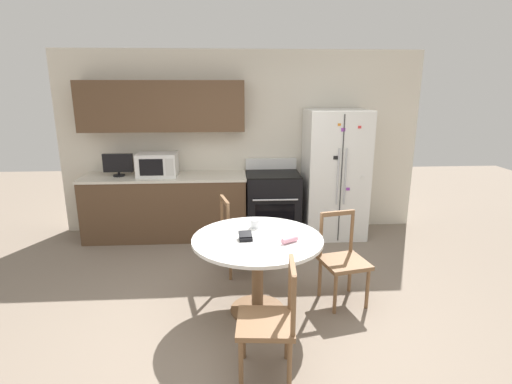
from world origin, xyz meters
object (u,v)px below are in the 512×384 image
object	(u,v)px
dining_chair_far	(239,237)
dining_chair_right	(343,261)
dining_chair_near	(269,323)
refrigerator	(335,174)
microwave	(157,165)
oven_range	(273,204)
wallet	(245,237)
countertop_tv	(118,164)
candle_glass	(255,224)

from	to	relation	value
dining_chair_far	dining_chair_right	xyz separation A→B (m)	(1.02, -0.71, 0.00)
dining_chair_far	dining_chair_near	size ratio (longest dim) A/B	1.00
refrigerator	microwave	distance (m)	2.48
dining_chair_right	microwave	bearing A→B (deg)	-54.29
microwave	dining_chair_near	distance (m)	3.23
oven_range	microwave	xyz separation A→B (m)	(-1.60, 0.01, 0.59)
refrigerator	dining_chair_near	xyz separation A→B (m)	(-1.19, -2.87, -0.46)
microwave	wallet	world-z (taller)	microwave
microwave	countertop_tv	xyz separation A→B (m)	(-0.54, 0.02, 0.01)
refrigerator	dining_chair_right	xyz separation A→B (m)	(-0.37, -1.85, -0.46)
oven_range	candle_glass	world-z (taller)	oven_range
candle_glass	wallet	world-z (taller)	candle_glass
dining_chair_right	candle_glass	xyz separation A→B (m)	(-0.87, 0.13, 0.36)
microwave	dining_chair_near	size ratio (longest dim) A/B	0.59
oven_range	refrigerator	bearing A→B (deg)	-1.56
microwave	candle_glass	size ratio (longest dim) A/B	5.75
dining_chair_near	wallet	distance (m)	0.92
countertop_tv	wallet	bearing A→B (deg)	-51.29
countertop_tv	oven_range	bearing A→B (deg)	-0.93
microwave	wallet	xyz separation A→B (m)	(1.14, -2.06, -0.28)
refrigerator	dining_chair_far	size ratio (longest dim) A/B	1.99
microwave	candle_glass	distance (m)	2.16
refrigerator	wallet	distance (m)	2.43
refrigerator	dining_chair_far	bearing A→B (deg)	-140.63
dining_chair_right	oven_range	bearing A→B (deg)	-87.26
wallet	microwave	bearing A→B (deg)	118.83
refrigerator	dining_chair_far	distance (m)	1.85
candle_glass	dining_chair_near	bearing A→B (deg)	-88.01
dining_chair_near	oven_range	bearing A→B (deg)	-1.40
refrigerator	oven_range	size ratio (longest dim) A/B	1.66
oven_range	countertop_tv	size ratio (longest dim) A/B	2.68
oven_range	microwave	distance (m)	1.70
refrigerator	oven_range	xyz separation A→B (m)	(-0.88, 0.02, -0.43)
oven_range	dining_chair_far	distance (m)	1.27
dining_chair_right	dining_chair_far	bearing A→B (deg)	-47.59
dining_chair_right	candle_glass	world-z (taller)	dining_chair_right
microwave	dining_chair_near	xyz separation A→B (m)	(1.28, -2.90, -0.62)
refrigerator	countertop_tv	world-z (taller)	refrigerator
oven_range	dining_chair_near	bearing A→B (deg)	-96.29
wallet	dining_chair_far	bearing A→B (deg)	92.93
refrigerator	dining_chair_near	distance (m)	3.14
oven_range	dining_chair_far	world-z (taller)	oven_range
countertop_tv	dining_chair_near	distance (m)	3.50
dining_chair_near	candle_glass	world-z (taller)	dining_chair_near
oven_range	candle_glass	xyz separation A→B (m)	(-0.36, -1.74, 0.32)
refrigerator	candle_glass	bearing A→B (deg)	-125.70
refrigerator	microwave	xyz separation A→B (m)	(-2.47, 0.04, 0.16)
dining_chair_near	wallet	bearing A→B (deg)	14.59
refrigerator	dining_chair_near	size ratio (longest dim) A/B	1.99
dining_chair_far	dining_chair_near	distance (m)	1.74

